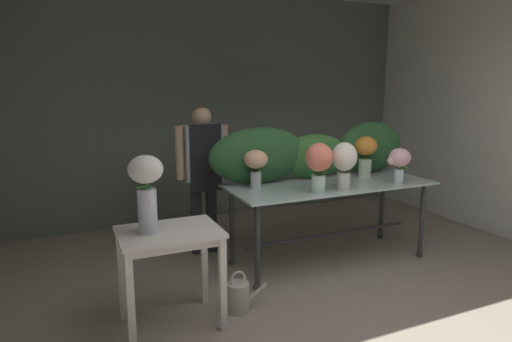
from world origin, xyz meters
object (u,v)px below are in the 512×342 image
at_px(side_table_white, 170,244).
at_px(vase_peach_ranunculus, 256,164).
at_px(vase_white_roses_tall, 147,187).
at_px(vase_ivory_roses, 344,161).
at_px(vase_blush_carnations, 399,161).
at_px(vase_coral_peonies, 319,162).
at_px(florist, 203,165).
at_px(watering_can, 239,296).
at_px(vase_sunset_hydrangea, 366,153).
at_px(display_table_glass, 330,196).

bearing_deg(side_table_white, vase_peach_ranunculus, 34.37).
bearing_deg(vase_white_roses_tall, vase_ivory_roses, 9.08).
bearing_deg(vase_blush_carnations, vase_coral_peonies, 178.94).
bearing_deg(vase_white_roses_tall, florist, 58.16).
xyz_separation_m(side_table_white, vase_ivory_roses, (1.73, 0.30, 0.45)).
relative_size(vase_blush_carnations, watering_can, 1.02).
relative_size(florist, vase_sunset_hydrangea, 3.64).
relative_size(florist, vase_ivory_roses, 3.53).
xyz_separation_m(side_table_white, florist, (0.67, 1.31, 0.33)).
bearing_deg(florist, vase_ivory_roses, -43.36).
relative_size(vase_peach_ranunculus, vase_ivory_roses, 0.82).
relative_size(vase_peach_ranunculus, watering_can, 1.05).
height_order(display_table_glass, side_table_white, display_table_glass).
height_order(display_table_glass, florist, florist).
distance_m(florist, vase_sunset_hydrangea, 1.73).
height_order(vase_coral_peonies, vase_white_roses_tall, vase_white_roses_tall).
height_order(vase_sunset_hydrangea, vase_white_roses_tall, vase_white_roses_tall).
xyz_separation_m(display_table_glass, watering_can, (-1.23, -0.59, -0.57)).
bearing_deg(vase_white_roses_tall, display_table_glass, 16.33).
height_order(side_table_white, watering_can, side_table_white).
bearing_deg(florist, vase_coral_peonies, -52.03).
relative_size(vase_blush_carnations, vase_white_roses_tall, 0.64).
xyz_separation_m(side_table_white, vase_blush_carnations, (2.38, 0.28, 0.41)).
xyz_separation_m(display_table_glass, florist, (-1.09, 0.75, 0.27)).
relative_size(vase_ivory_roses, watering_can, 1.27).
height_order(vase_peach_ranunculus, vase_sunset_hydrangea, vase_sunset_hydrangea).
xyz_separation_m(vase_blush_carnations, vase_ivory_roses, (-0.65, 0.02, 0.04)).
bearing_deg(vase_white_roses_tall, vase_blush_carnations, 6.28).
bearing_deg(vase_white_roses_tall, watering_can, -2.51).
relative_size(side_table_white, vase_peach_ranunculus, 2.03).
height_order(vase_white_roses_tall, watering_can, vase_white_roses_tall).
bearing_deg(vase_white_roses_tall, vase_coral_peonies, 10.43).
distance_m(vase_peach_ranunculus, vase_ivory_roses, 0.83).
bearing_deg(vase_ivory_roses, florist, 136.64).
bearing_deg(vase_blush_carnations, side_table_white, -173.31).
xyz_separation_m(vase_ivory_roses, vase_white_roses_tall, (-1.87, -0.30, -0.00)).
distance_m(vase_ivory_roses, vase_white_roses_tall, 1.90).
xyz_separation_m(vase_blush_carnations, watering_can, (-1.84, -0.31, -0.92)).
distance_m(vase_coral_peonies, vase_white_roses_tall, 1.62).
relative_size(side_table_white, vase_blush_carnations, 2.09).
bearing_deg(watering_can, vase_sunset_hydrangea, 22.31).
xyz_separation_m(vase_blush_carnations, vase_sunset_hydrangea, (-0.09, 0.41, 0.03)).
height_order(florist, watering_can, florist).
relative_size(florist, vase_blush_carnations, 4.41).
height_order(side_table_white, vase_coral_peonies, vase_coral_peonies).
relative_size(vase_peach_ranunculus, vase_coral_peonies, 0.81).
bearing_deg(florist, vase_sunset_hydrangea, -20.82).
distance_m(display_table_glass, florist, 1.35).
bearing_deg(vase_coral_peonies, vase_sunset_hydrangea, 25.50).
relative_size(display_table_glass, side_table_white, 2.78).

